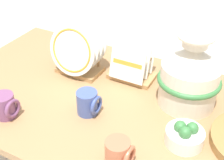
# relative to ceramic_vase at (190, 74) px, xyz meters

# --- Properties ---
(display_table) EXTENTS (1.57, 0.88, 0.60)m
(display_table) POSITION_rel_ceramic_vase_xyz_m (-0.29, -0.14, -0.20)
(display_table) COLOR #9E754C
(display_table) RESTS_ON ground_plane
(ceramic_vase) EXTENTS (0.27, 0.27, 0.33)m
(ceramic_vase) POSITION_rel_ceramic_vase_xyz_m (0.00, 0.00, 0.00)
(ceramic_vase) COLOR silver
(ceramic_vase) RESTS_ON display_table
(dish_rack_round_plates) EXTENTS (0.24, 0.18, 0.26)m
(dish_rack_round_plates) POSITION_rel_ceramic_vase_xyz_m (-0.54, -0.01, -0.03)
(dish_rack_round_plates) COLOR tan
(dish_rack_round_plates) RESTS_ON display_table
(dish_rack_square_plates) EXTENTS (0.22, 0.16, 0.19)m
(dish_rack_square_plates) POSITION_rel_ceramic_vase_xyz_m (-0.29, 0.07, -0.09)
(dish_rack_square_plates) COLOR tan
(dish_rack_square_plates) RESTS_ON display_table
(mug_terracotta_glaze) EXTENTS (0.09, 0.09, 0.10)m
(mug_terracotta_glaze) POSITION_rel_ceramic_vase_xyz_m (-0.10, -0.44, -0.09)
(mug_terracotta_glaze) COLOR #B76647
(mug_terracotta_glaze) RESTS_ON display_table
(mug_cobalt_glaze) EXTENTS (0.09, 0.09, 0.10)m
(mug_cobalt_glaze) POSITION_rel_ceramic_vase_xyz_m (-0.34, -0.26, -0.09)
(mug_cobalt_glaze) COLOR #42569E
(mug_cobalt_glaze) RESTS_ON display_table
(mug_plum_glaze) EXTENTS (0.09, 0.09, 0.10)m
(mug_plum_glaze) POSITION_rel_ceramic_vase_xyz_m (-0.62, -0.43, -0.09)
(mug_plum_glaze) COLOR #7A4770
(mug_plum_glaze) RESTS_ON display_table
(fruit_bowl) EXTENTS (0.14, 0.14, 0.09)m
(fruit_bowl) POSITION_rel_ceramic_vase_xyz_m (0.07, -0.24, -0.11)
(fruit_bowl) COLOR white
(fruit_bowl) RESTS_ON display_table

